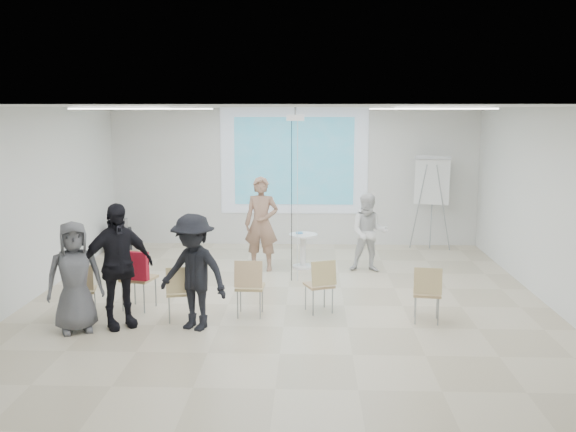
{
  "coord_description": "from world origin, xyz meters",
  "views": [
    {
      "loc": [
        0.37,
        -9.46,
        2.96
      ],
      "look_at": [
        0.0,
        0.8,
        1.25
      ],
      "focal_mm": 40.0,
      "sensor_mm": 36.0,
      "label": 1
    }
  ],
  "objects_px": {
    "chair_far_left": "(81,286)",
    "audience_left": "(116,257)",
    "chair_right_far": "(427,290)",
    "audience_outer": "(74,270)",
    "pedestal_table": "(303,248)",
    "av_cart": "(120,237)",
    "chair_center": "(249,283)",
    "chair_right_inner": "(321,281)",
    "chair_left_inner": "(180,289)",
    "laptop": "(180,290)",
    "audience_mid": "(193,264)",
    "player_right": "(369,228)",
    "flipchart_easel": "(432,181)",
    "chair_left_mid": "(136,274)",
    "player_left": "(261,218)"
  },
  "relations": [
    {
      "from": "chair_far_left",
      "to": "audience_left",
      "type": "height_order",
      "value": "audience_left"
    },
    {
      "from": "chair_right_far",
      "to": "audience_left",
      "type": "bearing_deg",
      "value": -168.09
    },
    {
      "from": "chair_right_far",
      "to": "audience_outer",
      "type": "height_order",
      "value": "audience_outer"
    },
    {
      "from": "pedestal_table",
      "to": "av_cart",
      "type": "xyz_separation_m",
      "value": [
        -3.85,
        1.22,
        -0.05
      ]
    },
    {
      "from": "chair_center",
      "to": "audience_left",
      "type": "distance_m",
      "value": 1.89
    },
    {
      "from": "chair_right_inner",
      "to": "chair_far_left",
      "type": "bearing_deg",
      "value": 164.52
    },
    {
      "from": "chair_left_inner",
      "to": "laptop",
      "type": "distance_m",
      "value": 0.1
    },
    {
      "from": "pedestal_table",
      "to": "chair_right_inner",
      "type": "height_order",
      "value": "chair_right_inner"
    },
    {
      "from": "audience_mid",
      "to": "player_right",
      "type": "bearing_deg",
      "value": 75.24
    },
    {
      "from": "chair_left_inner",
      "to": "flipchart_easel",
      "type": "height_order",
      "value": "flipchart_easel"
    },
    {
      "from": "player_right",
      "to": "laptop",
      "type": "distance_m",
      "value": 4.11
    },
    {
      "from": "audience_mid",
      "to": "flipchart_easel",
      "type": "relative_size",
      "value": 0.91
    },
    {
      "from": "chair_left_inner",
      "to": "flipchart_easel",
      "type": "bearing_deg",
      "value": 35.07
    },
    {
      "from": "chair_right_inner",
      "to": "av_cart",
      "type": "bearing_deg",
      "value": 114.69
    },
    {
      "from": "player_right",
      "to": "laptop",
      "type": "bearing_deg",
      "value": -130.82
    },
    {
      "from": "laptop",
      "to": "chair_far_left",
      "type": "bearing_deg",
      "value": -12.08
    },
    {
      "from": "chair_center",
      "to": "chair_right_inner",
      "type": "relative_size",
      "value": 1.06
    },
    {
      "from": "player_right",
      "to": "pedestal_table",
      "type": "bearing_deg",
      "value": 174.74
    },
    {
      "from": "laptop",
      "to": "pedestal_table",
      "type": "bearing_deg",
      "value": -132.0
    },
    {
      "from": "chair_left_inner",
      "to": "chair_right_far",
      "type": "height_order",
      "value": "chair_right_far"
    },
    {
      "from": "audience_left",
      "to": "flipchart_easel",
      "type": "xyz_separation_m",
      "value": [
        5.18,
        5.13,
        0.48
      ]
    },
    {
      "from": "chair_center",
      "to": "av_cart",
      "type": "relative_size",
      "value": 1.21
    },
    {
      "from": "chair_far_left",
      "to": "player_right",
      "type": "bearing_deg",
      "value": 21.59
    },
    {
      "from": "chair_left_mid",
      "to": "audience_left",
      "type": "height_order",
      "value": "audience_left"
    },
    {
      "from": "laptop",
      "to": "flipchart_easel",
      "type": "bearing_deg",
      "value": -145.55
    },
    {
      "from": "player_right",
      "to": "chair_right_inner",
      "type": "distance_m",
      "value": 2.69
    },
    {
      "from": "flipchart_easel",
      "to": "av_cart",
      "type": "bearing_deg",
      "value": -160.69
    },
    {
      "from": "laptop",
      "to": "flipchart_easel",
      "type": "relative_size",
      "value": 0.15
    },
    {
      "from": "flipchart_easel",
      "to": "av_cart",
      "type": "height_order",
      "value": "flipchart_easel"
    },
    {
      "from": "player_left",
      "to": "audience_left",
      "type": "distance_m",
      "value": 3.67
    },
    {
      "from": "player_left",
      "to": "audience_left",
      "type": "xyz_separation_m",
      "value": [
        -1.72,
        -3.24,
        0.0
      ]
    },
    {
      "from": "chair_left_inner",
      "to": "audience_outer",
      "type": "relative_size",
      "value": 0.48
    },
    {
      "from": "player_left",
      "to": "laptop",
      "type": "height_order",
      "value": "player_left"
    },
    {
      "from": "av_cart",
      "to": "player_left",
      "type": "bearing_deg",
      "value": -41.69
    },
    {
      "from": "player_left",
      "to": "chair_left_inner",
      "type": "relative_size",
      "value": 2.45
    },
    {
      "from": "av_cart",
      "to": "flipchart_easel",
      "type": "bearing_deg",
      "value": -13.03
    },
    {
      "from": "audience_outer",
      "to": "chair_left_inner",
      "type": "bearing_deg",
      "value": -5.65
    },
    {
      "from": "pedestal_table",
      "to": "player_left",
      "type": "distance_m",
      "value": 1.0
    },
    {
      "from": "chair_right_inner",
      "to": "audience_left",
      "type": "xyz_separation_m",
      "value": [
        -2.79,
        -0.7,
        0.51
      ]
    },
    {
      "from": "pedestal_table",
      "to": "av_cart",
      "type": "relative_size",
      "value": 0.95
    },
    {
      "from": "chair_far_left",
      "to": "chair_left_mid",
      "type": "height_order",
      "value": "chair_left_mid"
    },
    {
      "from": "chair_left_inner",
      "to": "chair_right_inner",
      "type": "relative_size",
      "value": 1.0
    },
    {
      "from": "chair_far_left",
      "to": "audience_left",
      "type": "distance_m",
      "value": 0.88
    },
    {
      "from": "audience_outer",
      "to": "chair_right_inner",
      "type": "bearing_deg",
      "value": -9.58
    },
    {
      "from": "chair_right_inner",
      "to": "audience_outer",
      "type": "xyz_separation_m",
      "value": [
        -3.3,
        -0.9,
        0.37
      ]
    },
    {
      "from": "laptop",
      "to": "audience_outer",
      "type": "xyz_separation_m",
      "value": [
        -1.3,
        -0.54,
        0.41
      ]
    },
    {
      "from": "player_right",
      "to": "av_cart",
      "type": "relative_size",
      "value": 2.28
    },
    {
      "from": "chair_far_left",
      "to": "chair_left_inner",
      "type": "xyz_separation_m",
      "value": [
        1.43,
        -0.07,
        0.0
      ]
    },
    {
      "from": "pedestal_table",
      "to": "audience_left",
      "type": "height_order",
      "value": "audience_left"
    },
    {
      "from": "chair_left_inner",
      "to": "laptop",
      "type": "xyz_separation_m",
      "value": [
        -0.02,
        0.09,
        -0.04
      ]
    }
  ]
}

